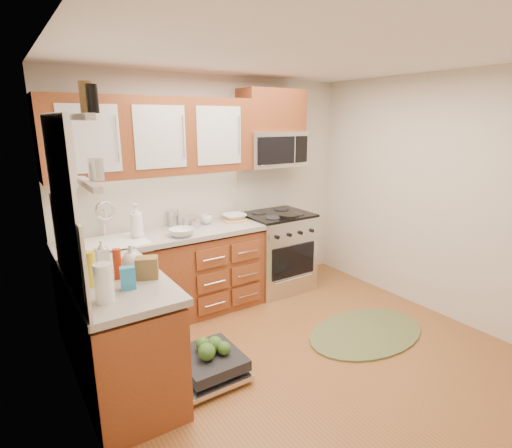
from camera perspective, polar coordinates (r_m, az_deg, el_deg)
floor at (r=3.71m, az=7.77°, el=-18.79°), size 3.50×3.50×0.00m
ceiling at (r=3.13m, az=9.48°, el=23.04°), size 3.50×3.50×0.00m
wall_back at (r=4.61m, az=-6.07°, el=4.83°), size 3.50×0.04×2.50m
wall_left at (r=2.45m, az=-23.93°, el=-5.39°), size 0.04×3.50×2.50m
wall_right at (r=4.53m, az=25.36°, el=3.29°), size 0.04×3.50×2.50m
base_cabinet_back at (r=4.30m, az=-12.59°, el=-7.69°), size 2.05×0.60×0.85m
base_cabinet_left at (r=3.31m, az=-18.76°, el=-15.31°), size 0.60×1.25×0.85m
countertop_back at (r=4.13m, az=-12.91°, el=-1.63°), size 2.07×0.64×0.05m
countertop_left at (r=3.11m, az=-19.30°, el=-7.64°), size 0.64×1.27×0.05m
backsplash_back at (r=4.33m, az=-14.53°, el=3.24°), size 2.05×0.02×0.57m
backsplash_left at (r=2.96m, az=-25.34°, el=-3.00°), size 0.02×1.25×0.57m
upper_cabinets at (r=4.10m, az=-14.38°, el=12.02°), size 2.05×0.35×0.75m
cabinet_over_mw at (r=4.75m, az=2.23°, el=15.91°), size 0.76×0.35×0.47m
range at (r=4.89m, az=3.03°, el=-3.92°), size 0.76×0.64×0.95m
microwave at (r=4.74m, az=2.36°, el=10.65°), size 0.76×0.38×0.40m
sink at (r=4.00m, az=-19.77°, el=-4.19°), size 0.62×0.50×0.26m
dishwasher at (r=3.46m, az=-7.21°, el=-19.47°), size 0.70×0.60×0.20m
window at (r=2.86m, az=-26.01°, el=3.38°), size 0.03×1.05×1.05m
window_blind at (r=2.82m, az=-26.26°, el=10.02°), size 0.02×0.96×0.40m
shelf_upper at (r=1.98m, az=-23.71°, el=13.84°), size 0.04×0.40×0.03m
shelf_lower at (r=2.00m, az=-22.82°, el=5.25°), size 0.04×0.40×0.03m
rug at (r=4.20m, az=15.46°, el=-14.71°), size 1.43×1.10×0.02m
skillet at (r=4.55m, az=4.73°, el=1.12°), size 0.29×0.29×0.04m
stock_pot at (r=4.29m, az=-9.17°, el=0.31°), size 0.23×0.23×0.11m
cutting_board at (r=4.49m, az=-2.92°, el=0.48°), size 0.29×0.22×0.02m
canister at (r=4.36m, az=-11.69°, el=0.82°), size 0.14×0.14×0.18m
paper_towel_roll at (r=2.69m, az=-20.91°, el=-7.89°), size 0.15×0.15×0.25m
mustard_bottle at (r=2.96m, az=-22.61°, el=-5.98°), size 0.10×0.10×0.25m
red_bottle at (r=3.04m, az=-19.19°, el=-5.40°), size 0.07×0.07×0.22m
wooden_box at (r=3.00m, az=-15.31°, el=-6.03°), size 0.19×0.16×0.16m
blue_carton at (r=2.84m, az=-17.82°, el=-7.37°), size 0.11×0.08×0.16m
bowl_a at (r=4.57m, az=-3.13°, el=1.04°), size 0.29×0.29×0.06m
bowl_b at (r=3.98m, az=-10.58°, el=-1.19°), size 0.30×0.30×0.08m
cup at (r=4.41m, az=-7.12°, el=0.70°), size 0.14×0.14×0.10m
soap_bottle_a at (r=4.00m, az=-16.73°, el=0.43°), size 0.15×0.16×0.34m
soap_bottle_b at (r=3.33m, az=-21.16°, el=-3.89°), size 0.10×0.10×0.21m
soap_bottle_c at (r=3.21m, az=-17.46°, el=-4.53°), size 0.19×0.19×0.19m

